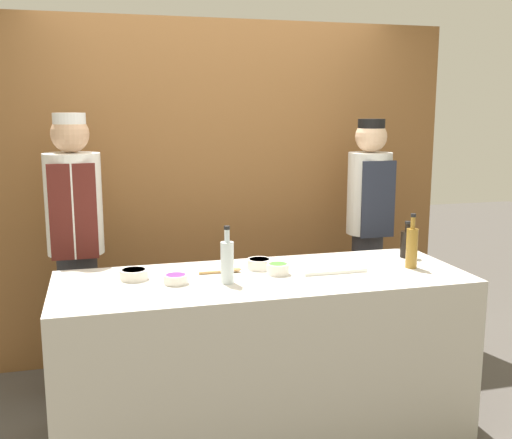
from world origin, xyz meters
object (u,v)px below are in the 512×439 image
(cutting_board, at_px, (328,267))
(wooden_spoon, at_px, (225,271))
(bottle_clear, at_px, (227,261))
(sauce_bowl_purple, at_px, (176,279))
(chef_right, at_px, (368,229))
(chef_left, at_px, (76,243))
(bottle_soy, at_px, (407,243))
(sauce_bowl_green, at_px, (278,268))
(sauce_bowl_brown, at_px, (134,274))
(sauce_bowl_white, at_px, (259,263))
(bottle_vinegar, at_px, (412,247))

(cutting_board, xyz_separation_m, wooden_spoon, (-0.58, 0.06, 0.00))
(cutting_board, relative_size, bottle_clear, 1.21)
(sauce_bowl_purple, height_order, chef_right, chef_right)
(wooden_spoon, xyz_separation_m, chef_left, (-0.80, 0.67, 0.05))
(bottle_soy, relative_size, chef_left, 0.13)
(sauce_bowl_green, height_order, bottle_soy, bottle_soy)
(sauce_bowl_brown, bearing_deg, bottle_soy, 2.01)
(sauce_bowl_purple, distance_m, sauce_bowl_green, 0.56)
(sauce_bowl_brown, bearing_deg, wooden_spoon, -0.60)
(sauce_bowl_white, distance_m, sauce_bowl_green, 0.15)
(cutting_board, bearing_deg, bottle_clear, -168.01)
(bottle_soy, bearing_deg, cutting_board, -167.56)
(bottle_clear, xyz_separation_m, chef_left, (-0.77, 0.86, -0.05))
(sauce_bowl_white, height_order, chef_left, chef_left)
(sauce_bowl_white, xyz_separation_m, bottle_vinegar, (0.83, -0.20, 0.09))
(sauce_bowl_purple, relative_size, bottle_soy, 0.56)
(sauce_bowl_purple, relative_size, sauce_bowl_green, 1.03)
(cutting_board, xyz_separation_m, chef_right, (0.59, 0.73, 0.04))
(sauce_bowl_white, xyz_separation_m, wooden_spoon, (-0.20, -0.04, -0.02))
(wooden_spoon, distance_m, chef_right, 1.35)
(sauce_bowl_green, xyz_separation_m, chef_left, (-1.07, 0.77, 0.03))
(cutting_board, height_order, bottle_soy, bottle_soy)
(cutting_board, bearing_deg, wooden_spoon, 174.01)
(sauce_bowl_green, bearing_deg, sauce_bowl_white, 116.31)
(cutting_board, distance_m, bottle_vinegar, 0.48)
(sauce_bowl_white, relative_size, chef_right, 0.08)
(chef_left, bearing_deg, sauce_bowl_purple, -57.70)
(sauce_bowl_white, relative_size, bottle_clear, 0.46)
(sauce_bowl_purple, bearing_deg, bottle_soy, 7.81)
(bottle_soy, bearing_deg, sauce_bowl_green, -169.41)
(sauce_bowl_white, height_order, sauce_bowl_brown, sauce_bowl_white)
(sauce_bowl_brown, height_order, chef_right, chef_right)
(sauce_bowl_purple, relative_size, chef_left, 0.07)
(bottle_clear, xyz_separation_m, bottle_soy, (1.16, 0.25, -0.03))
(sauce_bowl_brown, distance_m, bottle_clear, 0.51)
(sauce_bowl_brown, xyz_separation_m, wooden_spoon, (0.49, -0.01, -0.02))
(sauce_bowl_white, height_order, bottle_soy, bottle_soy)
(chef_right, bearing_deg, cutting_board, -128.85)
(cutting_board, relative_size, chef_right, 0.21)
(cutting_board, xyz_separation_m, bottle_soy, (0.55, 0.12, 0.08))
(bottle_clear, relative_size, chef_right, 0.17)
(sauce_bowl_green, relative_size, chef_left, 0.07)
(sauce_bowl_green, xyz_separation_m, wooden_spoon, (-0.27, 0.10, -0.02))
(sauce_bowl_green, height_order, wooden_spoon, sauce_bowl_green)
(wooden_spoon, bearing_deg, sauce_bowl_white, 10.25)
(sauce_bowl_white, xyz_separation_m, bottle_clear, (-0.23, -0.23, 0.09))
(bottle_vinegar, height_order, bottle_soy, bottle_vinegar)
(bottle_soy, bearing_deg, chef_left, 162.40)
(cutting_board, xyz_separation_m, chef_left, (-1.37, 0.73, 0.06))
(sauce_bowl_brown, bearing_deg, sauce_bowl_purple, -34.23)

